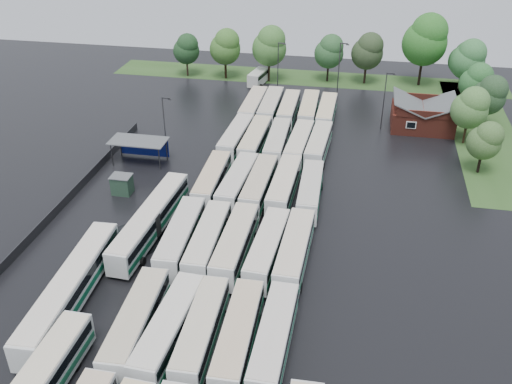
# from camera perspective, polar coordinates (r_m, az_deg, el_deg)

# --- Properties ---
(ground) EXTENTS (160.00, 160.00, 0.00)m
(ground) POSITION_cam_1_polar(r_m,az_deg,el_deg) (63.18, -3.91, -7.12)
(ground) COLOR black
(ground) RESTS_ON ground
(brick_building) EXTENTS (10.07, 8.60, 5.39)m
(brick_building) POSITION_cam_1_polar(r_m,az_deg,el_deg) (98.75, 16.31, 7.18)
(brick_building) COLOR maroon
(brick_building) RESTS_ON ground
(wash_shed) EXTENTS (8.20, 4.20, 3.58)m
(wash_shed) POSITION_cam_1_polar(r_m,az_deg,el_deg) (84.70, -11.56, 4.84)
(wash_shed) COLOR #2D2D30
(wash_shed) RESTS_ON ground
(utility_hut) EXTENTS (2.70, 2.20, 2.62)m
(utility_hut) POSITION_cam_1_polar(r_m,az_deg,el_deg) (77.39, -13.26, 0.75)
(utility_hut) COLOR #1F3727
(utility_hut) RESTS_ON ground
(grass_strip_north) EXTENTS (80.00, 10.00, 0.01)m
(grass_strip_north) POSITION_cam_1_polar(r_m,az_deg,el_deg) (120.17, 4.95, 11.32)
(grass_strip_north) COLOR #2C4E1E
(grass_strip_north) RESTS_ON ground
(grass_strip_east) EXTENTS (10.00, 50.00, 0.01)m
(grass_strip_east) POSITION_cam_1_polar(r_m,az_deg,el_deg) (100.98, 21.80, 5.57)
(grass_strip_east) COLOR #2C4E1E
(grass_strip_east) RESTS_ON ground
(west_fence) EXTENTS (0.10, 50.00, 1.20)m
(west_fence) POSITION_cam_1_polar(r_m,az_deg,el_deg) (76.80, -18.62, -0.96)
(west_fence) COLOR #2D2D30
(west_fence) RESTS_ON ground
(bus_r1c0) EXTENTS (3.35, 12.88, 3.55)m
(bus_r1c0) POSITION_cam_1_polar(r_m,az_deg,el_deg) (53.97, -11.89, -12.73)
(bus_r1c0) COLOR silver
(bus_r1c0) RESTS_ON ground
(bus_r1c1) EXTENTS (3.23, 12.75, 3.52)m
(bus_r1c1) POSITION_cam_1_polar(r_m,az_deg,el_deg) (52.94, -8.65, -13.39)
(bus_r1c1) COLOR silver
(bus_r1c1) RESTS_ON ground
(bus_r1c2) EXTENTS (3.00, 12.35, 3.42)m
(bus_r1c2) POSITION_cam_1_polar(r_m,az_deg,el_deg) (52.46, -5.50, -13.70)
(bus_r1c2) COLOR silver
(bus_r1c2) RESTS_ON ground
(bus_r1c3) EXTENTS (3.02, 12.61, 3.49)m
(bus_r1c3) POSITION_cam_1_polar(r_m,az_deg,el_deg) (51.72, -1.79, -14.26)
(bus_r1c3) COLOR silver
(bus_r1c3) RESTS_ON ground
(bus_r1c4) EXTENTS (2.75, 12.48, 3.47)m
(bus_r1c4) POSITION_cam_1_polar(r_m,az_deg,el_deg) (51.49, 1.81, -14.52)
(bus_r1c4) COLOR silver
(bus_r1c4) RESTS_ON ground
(bus_r2c0) EXTENTS (3.38, 13.08, 3.61)m
(bus_r2c0) POSITION_cam_1_polar(r_m,az_deg,el_deg) (64.17, -7.51, -4.51)
(bus_r2c0) COLOR silver
(bus_r2c0) RESTS_ON ground
(bus_r2c1) EXTENTS (3.09, 12.83, 3.55)m
(bus_r2c1) POSITION_cam_1_polar(r_m,az_deg,el_deg) (63.25, -4.84, -4.93)
(bus_r2c1) COLOR silver
(bus_r2c1) RESTS_ON ground
(bus_r2c2) EXTENTS (2.80, 12.93, 3.60)m
(bus_r2c2) POSITION_cam_1_polar(r_m,az_deg,el_deg) (62.55, -2.09, -5.25)
(bus_r2c2) COLOR silver
(bus_r2c2) RESTS_ON ground
(bus_r2c3) EXTENTS (3.18, 12.65, 3.49)m
(bus_r2c3) POSITION_cam_1_polar(r_m,az_deg,el_deg) (61.96, 1.15, -5.68)
(bus_r2c3) COLOR silver
(bus_r2c3) RESTS_ON ground
(bus_r2c4) EXTENTS (2.98, 12.97, 3.60)m
(bus_r2c4) POSITION_cam_1_polar(r_m,az_deg,el_deg) (61.61, 3.88, -5.92)
(bus_r2c4) COLOR silver
(bus_r2c4) RESTS_ON ground
(bus_r3c0) EXTENTS (2.97, 12.44, 3.44)m
(bus_r3c0) POSITION_cam_1_polar(r_m,az_deg,el_deg) (75.27, -4.42, 1.14)
(bus_r3c0) COLOR silver
(bus_r3c0) RESTS_ON ground
(bus_r3c1) EXTENTS (3.26, 12.73, 3.51)m
(bus_r3c1) POSITION_cam_1_polar(r_m,az_deg,el_deg) (74.45, -1.85, 0.91)
(bus_r3c1) COLOR silver
(bus_r3c1) RESTS_ON ground
(bus_r3c2) EXTENTS (2.90, 12.63, 3.50)m
(bus_r3c2) POSITION_cam_1_polar(r_m,az_deg,el_deg) (73.85, 0.32, 0.67)
(bus_r3c2) COLOR silver
(bus_r3c2) RESTS_ON ground
(bus_r3c3) EXTENTS (2.96, 12.94, 3.59)m
(bus_r3c3) POSITION_cam_1_polar(r_m,az_deg,el_deg) (73.64, 2.83, 0.58)
(bus_r3c3) COLOR silver
(bus_r3c3) RESTS_ON ground
(bus_r3c4) EXTENTS (2.97, 12.33, 3.41)m
(bus_r3c4) POSITION_cam_1_polar(r_m,az_deg,el_deg) (72.98, 5.45, 0.09)
(bus_r3c4) COLOR silver
(bus_r3c4) RESTS_ON ground
(bus_r4c0) EXTENTS (3.09, 12.72, 3.52)m
(bus_r4c0) POSITION_cam_1_polar(r_m,az_deg,el_deg) (87.14, -2.01, 5.42)
(bus_r4c0) COLOR silver
(bus_r4c0) RESTS_ON ground
(bus_r4c1) EXTENTS (2.90, 12.97, 3.60)m
(bus_r4c1) POSITION_cam_1_polar(r_m,az_deg,el_deg) (86.13, -0.07, 5.17)
(bus_r4c1) COLOR silver
(bus_r4c1) RESTS_ON ground
(bus_r4c2) EXTENTS (2.98, 12.63, 3.50)m
(bus_r4c2) POSITION_cam_1_polar(r_m,az_deg,el_deg) (85.61, 2.14, 4.94)
(bus_r4c2) COLOR silver
(bus_r4c2) RESTS_ON ground
(bus_r4c3) EXTENTS (3.11, 12.59, 3.48)m
(bus_r4c3) POSITION_cam_1_polar(r_m,az_deg,el_deg) (85.26, 4.33, 4.76)
(bus_r4c3) COLOR silver
(bus_r4c3) RESTS_ON ground
(bus_r4c4) EXTENTS (3.14, 12.41, 3.43)m
(bus_r4c4) POSITION_cam_1_polar(r_m,az_deg,el_deg) (85.34, 6.27, 4.66)
(bus_r4c4) COLOR silver
(bus_r4c4) RESTS_ON ground
(bus_r5c0) EXTENTS (2.78, 12.95, 3.60)m
(bus_r5c0) POSITION_cam_1_polar(r_m,az_deg,el_deg) (98.86, -0.27, 8.51)
(bus_r5c0) COLOR silver
(bus_r5c0) RESTS_ON ground
(bus_r5c1) EXTENTS (2.95, 12.99, 3.61)m
(bus_r5c1) POSITION_cam_1_polar(r_m,az_deg,el_deg) (98.72, 1.47, 8.47)
(bus_r5c1) COLOR silver
(bus_r5c1) RESTS_ON ground
(bus_r5c2) EXTENTS (2.80, 12.30, 3.41)m
(bus_r5c2) POSITION_cam_1_polar(r_m,az_deg,el_deg) (98.14, 3.28, 8.23)
(bus_r5c2) COLOR silver
(bus_r5c2) RESTS_ON ground
(bus_r5c3) EXTENTS (2.96, 12.59, 3.49)m
(bus_r5c3) POSITION_cam_1_polar(r_m,az_deg,el_deg) (98.00, 5.30, 8.14)
(bus_r5c3) COLOR silver
(bus_r5c3) RESTS_ON ground
(bus_r5c4) EXTENTS (2.68, 12.29, 3.42)m
(bus_r5c4) POSITION_cam_1_polar(r_m,az_deg,el_deg) (97.37, 7.07, 7.87)
(bus_r5c4) COLOR silver
(bus_r5c4) RESTS_ON ground
(artic_bus_west_b) EXTENTS (3.47, 18.76, 3.46)m
(artic_bus_west_b) POSITION_cam_1_polar(r_m,az_deg,el_deg) (67.84, -10.48, -2.77)
(artic_bus_west_b) COLOR silver
(artic_bus_west_b) RESTS_ON ground
(artic_bus_west_c) EXTENTS (3.67, 19.43, 3.59)m
(artic_bus_west_c) POSITION_cam_1_polar(r_m,az_deg,el_deg) (59.37, -18.04, -9.14)
(artic_bus_west_c) COLOR silver
(artic_bus_west_c) RESTS_ON ground
(minibus) EXTENTS (3.29, 6.48, 2.70)m
(minibus) POSITION_cam_1_polar(r_m,az_deg,el_deg) (115.33, 0.20, 11.41)
(minibus) COLOR silver
(minibus) RESTS_ON ground
(tree_north_0) EXTENTS (5.34, 5.34, 8.85)m
(tree_north_0) POSITION_cam_1_polar(r_m,az_deg,el_deg) (120.14, -6.95, 14.04)
(tree_north_0) COLOR #3D2B20
(tree_north_0) RESTS_ON ground
(tree_north_1) EXTENTS (6.21, 6.21, 10.28)m
(tree_north_1) POSITION_cam_1_polar(r_m,az_deg,el_deg) (117.65, -3.05, 14.34)
(tree_north_1) COLOR black
(tree_north_1) RESTS_ON ground
(tree_north_2) EXTENTS (6.84, 6.84, 11.32)m
(tree_north_2) POSITION_cam_1_polar(r_m,az_deg,el_deg) (115.53, 1.41, 14.43)
(tree_north_2) COLOR #35251A
(tree_north_2) RESTS_ON ground
(tree_north_3) EXTENTS (5.79, 5.79, 9.60)m
(tree_north_3) POSITION_cam_1_polar(r_m,az_deg,el_deg) (116.73, 7.39, 13.80)
(tree_north_3) COLOR black
(tree_north_3) RESTS_ON ground
(tree_north_4) EXTENTS (6.22, 6.22, 10.30)m
(tree_north_4) POSITION_cam_1_polar(r_m,az_deg,el_deg) (116.45, 11.15, 13.69)
(tree_north_4) COLOR black
(tree_north_4) RESTS_ON ground
(tree_north_5) EXTENTS (8.58, 8.58, 14.21)m
(tree_north_5) POSITION_cam_1_polar(r_m,az_deg,el_deg) (117.35, 16.65, 14.43)
(tree_north_5) COLOR black
(tree_north_5) RESTS_ON ground
(tree_north_6) EXTENTS (5.72, 5.72, 9.48)m
(tree_north_6) POSITION_cam_1_polar(r_m,az_deg,el_deg) (118.31, 20.16, 12.44)
(tree_north_6) COLOR black
(tree_north_6) RESTS_ON ground
(tree_east_0) EXTENTS (4.77, 4.75, 7.87)m
(tree_east_0) POSITION_cam_1_polar(r_m,az_deg,el_deg) (85.00, 22.00, 4.83)
(tree_east_0) COLOR black
(tree_east_0) RESTS_ON ground
(tree_east_1) EXTENTS (5.65, 5.65, 9.35)m
(tree_east_1) POSITION_cam_1_polar(r_m,az_deg,el_deg) (93.54, 20.71, 7.93)
(tree_east_1) COLOR #302313
(tree_east_1) RESTS_ON ground
(tree_east_2) EXTENTS (5.60, 5.60, 9.28)m
(tree_east_2) POSITION_cam_1_polar(r_m,az_deg,el_deg) (100.25, 22.35, 8.99)
(tree_east_2) COLOR #332211
(tree_east_2) RESTS_ON ground
(tree_east_3) EXTENTS (5.56, 5.56, 9.21)m
(tree_east_3) POSITION_cam_1_polar(r_m,az_deg,el_deg) (106.23, 21.22, 10.29)
(tree_east_3) COLOR black
(tree_east_3) RESTS_ON ground
(tree_east_4) EXTENTS (6.46, 6.46, 10.69)m
(tree_east_4) POSITION_cam_1_polar(r_m,az_deg,el_deg) (115.33, 20.51, 12.36)
(tree_east_4) COLOR black
(tree_east_4) RESTS_ON ground
(lamp_post_ne) EXTENTS (1.47, 0.29, 9.56)m
(lamp_post_ne) POSITION_cam_1_polar(r_m,az_deg,el_deg) (95.46, 12.79, 9.26)
(lamp_post_ne) COLOR #2D2D30
(lamp_post_ne) RESTS_ON ground
(lamp_post_nw) EXTENTS (1.43, 0.28, 9.32)m
(lamp_post_nw) POSITION_cam_1_polar(r_m,az_deg,el_deg) (84.67, -9.08, 6.86)
(lamp_post_nw) COLOR #2D2D30
(lamp_post_nw) RESTS_ON ground
(lamp_post_back_w) EXTENTS (1.49, 0.29, 9.70)m
(lamp_post_back_w) POSITION_cam_1_polar(r_m,az_deg,el_deg) (109.55, 2.28, 12.65)
(lamp_post_back_w) COLOR #2D2D30
(lamp_post_back_w) RESTS_ON ground
(lamp_post_back_e) EXTENTS (1.62, 0.32, 10.51)m
(lamp_post_back_e) POSITION_cam_1_polar(r_m,az_deg,el_deg) (107.31, 8.37, 12.26)
(lamp_post_back_e) COLOR #2D2D30
(lamp_post_back_e) RESTS_ON ground
(puddle_2) EXTENTS (7.46, 7.46, 0.01)m
(puddle_2) POSITION_cam_1_polar(r_m,az_deg,el_deg) (68.21, -12.16, -4.70)
(puddle_2) COLOR black
(puddle_2) RESTS_ON ground
(puddle_3) EXTENTS (3.76, 3.76, 0.01)m
(puddle_3) POSITION_cam_1_polar(r_m,az_deg,el_deg) (58.88, 1.20, -10.24)
(puddle_3) COLOR black
(puddle_3) RESTS_ON ground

